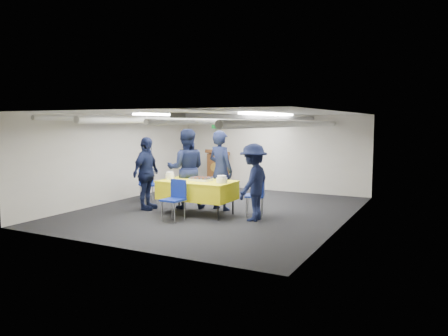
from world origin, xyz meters
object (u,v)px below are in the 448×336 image
(sheet_cake, at_px, (201,179))
(sailor_a, at_px, (221,170))
(chair_right, at_px, (258,192))
(sailor_b, at_px, (186,169))
(chair_left, at_px, (147,182))
(podium, at_px, (218,169))
(sailor_d, at_px, (253,182))
(serving_table, at_px, (197,190))
(sailor_c, at_px, (146,173))
(chair_near, at_px, (176,196))

(sheet_cake, relative_size, sailor_a, 0.25)
(chair_right, height_order, sailor_b, sailor_b)
(chair_left, bearing_deg, sailor_b, -11.55)
(sheet_cake, relative_size, chair_right, 0.55)
(podium, xyz_separation_m, chair_left, (-0.59, -2.84, -0.08))
(chair_left, height_order, sailor_a, sailor_a)
(sheet_cake, xyz_separation_m, sailor_d, (1.31, -0.04, 0.01))
(podium, height_order, chair_right, podium)
(chair_left, xyz_separation_m, sailor_d, (3.39, -0.76, 0.29))
(sailor_d, bearing_deg, sailor_b, -103.01)
(serving_table, bearing_deg, podium, 111.23)
(chair_left, relative_size, sailor_b, 0.45)
(podium, bearing_deg, chair_right, -49.14)
(podium, distance_m, sailor_a, 3.36)
(chair_right, bearing_deg, sailor_d, -80.40)
(chair_right, bearing_deg, sailor_b, 179.80)
(serving_table, height_order, chair_left, chair_left)
(chair_left, bearing_deg, sailor_c, -53.81)
(chair_near, height_order, sailor_a, sailor_a)
(podium, relative_size, sailor_b, 0.65)
(sheet_cake, distance_m, chair_left, 2.22)
(chair_near, bearing_deg, chair_left, 141.48)
(chair_near, bearing_deg, sailor_d, 26.73)
(serving_table, bearing_deg, chair_near, -97.96)
(chair_right, xyz_separation_m, sailor_d, (0.08, -0.47, 0.29))
(chair_right, distance_m, chair_left, 3.32)
(chair_right, distance_m, sailor_a, 1.18)
(sheet_cake, distance_m, sailor_b, 0.82)
(podium, distance_m, chair_near, 4.55)
(chair_near, bearing_deg, sheet_cake, 77.45)
(sailor_b, bearing_deg, podium, -106.94)
(serving_table, xyz_separation_m, sailor_a, (0.23, 0.71, 0.39))
(podium, height_order, sailor_a, sailor_a)
(serving_table, relative_size, sheet_cake, 3.58)
(chair_near, relative_size, sailor_c, 0.50)
(chair_near, distance_m, sailor_b, 1.40)
(sailor_a, xyz_separation_m, sailor_d, (1.16, -0.69, -0.13))
(sheet_cake, distance_m, chair_near, 0.85)
(sheet_cake, distance_m, sailor_d, 1.31)
(chair_near, height_order, chair_right, same)
(serving_table, height_order, sailor_c, sailor_c)
(podium, relative_size, sailor_d, 0.76)
(chair_right, bearing_deg, sailor_a, 168.40)
(serving_table, xyz_separation_m, sailor_c, (-1.37, -0.09, 0.31))
(sheet_cake, bearing_deg, chair_near, -102.55)
(sailor_b, distance_m, sailor_d, 2.05)
(sailor_b, bearing_deg, sheet_cake, 115.74)
(sailor_c, bearing_deg, sailor_b, -59.18)
(podium, distance_m, sailor_c, 3.72)
(sailor_c, distance_m, sailor_d, 2.75)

